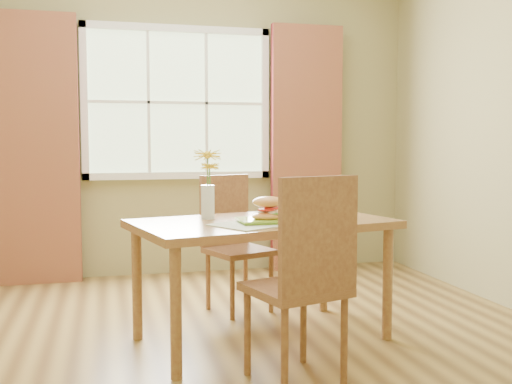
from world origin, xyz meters
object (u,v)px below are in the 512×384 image
object	(u,v)px
water_glass	(306,210)
chair_near	(306,272)
dining_table	(262,233)
chair_far	(233,236)
flower_vase	(208,177)
croissant_sandwich	(268,209)

from	to	relation	value
water_glass	chair_near	bearing A→B (deg)	-108.85
dining_table	chair_far	bearing A→B (deg)	79.24
chair_near	flower_vase	size ratio (longest dim) A/B	2.45
water_glass	croissant_sandwich	bearing A→B (deg)	-159.58
chair_far	croissant_sandwich	world-z (taller)	chair_far
chair_far	flower_vase	bearing A→B (deg)	-135.95
croissant_sandwich	flower_vase	bearing A→B (deg)	134.51
dining_table	chair_near	world-z (taller)	chair_near
dining_table	chair_far	size ratio (longest dim) A/B	1.72
water_glass	dining_table	bearing A→B (deg)	165.75
dining_table	flower_vase	bearing A→B (deg)	142.55
flower_vase	water_glass	bearing A→B (deg)	-19.96
croissant_sandwich	flower_vase	world-z (taller)	flower_vase
flower_vase	chair_far	bearing A→B (deg)	64.56
flower_vase	chair_near	bearing A→B (deg)	-69.11
dining_table	water_glass	world-z (taller)	water_glass
croissant_sandwich	flower_vase	distance (m)	0.44
water_glass	flower_vase	bearing A→B (deg)	160.04
chair_far	croissant_sandwich	distance (m)	0.90
dining_table	chair_near	bearing A→B (deg)	-101.10
chair_near	flower_vase	bearing A→B (deg)	94.69
dining_table	croissant_sandwich	world-z (taller)	croissant_sandwich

